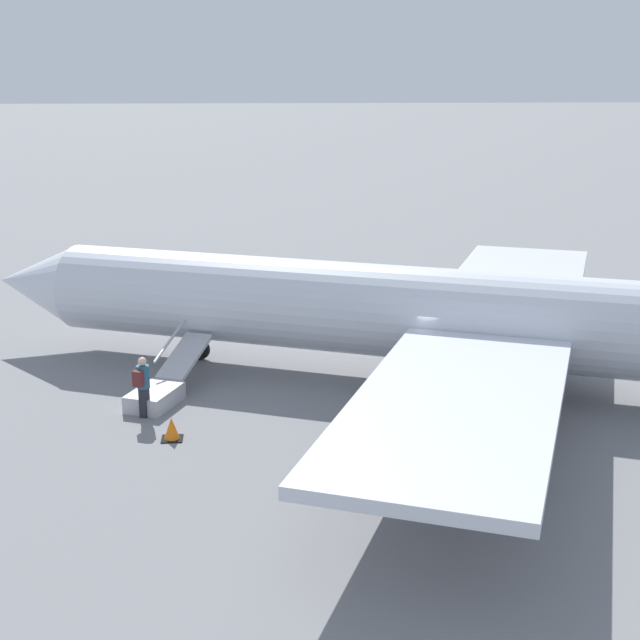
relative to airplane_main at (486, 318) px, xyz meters
The scene contains 5 objects.
ground_plane 2.47m from the airplane_main, 22.44° to the right, with size 600.00×600.00×0.00m, color slate.
airplane_main is the anchor object (origin of this frame).
boarding_stairs 9.85m from the airplane_main, ahead, with size 2.46×4.10×1.81m.
passenger 10.23m from the airplane_main, ahead, with size 0.45×0.57×1.74m.
traffic_cone_near_stairs 9.88m from the airplane_main, 19.38° to the left, with size 0.55×0.55×0.61m.
Camera 1 is at (6.03, 25.57, 9.21)m, focal length 50.00 mm.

